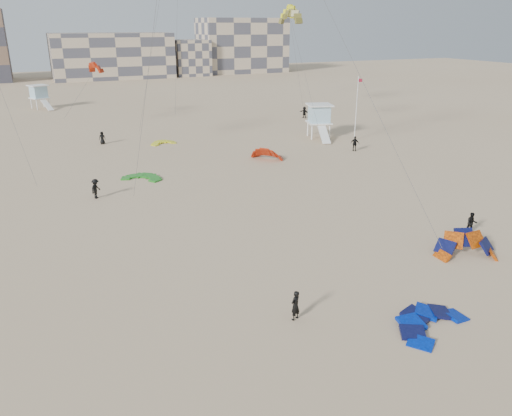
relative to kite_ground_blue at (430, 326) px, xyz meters
name	(u,v)px	position (x,y,z in m)	size (l,w,h in m)	color
ground	(320,322)	(-4.88, 2.58, 0.00)	(320.00, 320.00, 0.00)	tan
kite_ground_blue	(430,326)	(0.00, 0.00, 0.00)	(4.02, 4.17, 0.81)	#0025BF
kite_ground_orange	(465,256)	(7.81, 5.39, 0.00)	(4.11, 3.15, 2.66)	#FF6006
kite_ground_green	(142,179)	(-7.96, 31.38, 0.00)	(3.58, 3.80, 0.44)	#23951B
kite_ground_red_far	(267,159)	(6.58, 33.41, 0.00)	(3.79, 3.16, 2.31)	#BD3B11
kite_ground_yellow	(163,144)	(-2.35, 45.53, 0.00)	(2.91, 3.04, 0.55)	yellow
kitesurfer_main	(295,305)	(-5.93, 3.34, 0.82)	(0.59, 0.39, 1.63)	black
kitesurfer_b	(472,223)	(11.02, 8.13, 0.79)	(0.77, 0.60, 1.59)	black
kitesurfer_c	(96,189)	(-12.81, 27.15, 0.87)	(1.12, 0.65, 1.74)	black
kitesurfer_d	(355,144)	(17.67, 32.52, 0.89)	(1.04, 0.44, 1.78)	black
kitesurfer_e	(102,138)	(-9.40, 48.51, 0.80)	(0.78, 0.51, 1.60)	black
kitesurfer_f	(304,112)	(23.03, 54.55, 0.91)	(1.69, 0.54, 1.82)	black
kite_fly_olive	(291,18)	(13.73, 42.23, 14.95)	(4.21, 9.68, 15.20)	#636725
kite_fly_yellow	(289,13)	(21.70, 58.08, 15.86)	(4.35, 3.73, 16.11)	yellow
kite_fly_red	(96,68)	(-7.42, 64.75, 8.00)	(7.44, 3.87, 8.25)	#BD3B11
lifeguard_tower_near	(319,121)	(17.61, 40.87, 2.19)	(3.87, 6.46, 4.41)	white
lifeguard_tower_far	(39,97)	(-15.61, 82.05, 2.05)	(3.84, 6.16, 4.14)	white
flagpole	(357,107)	(21.01, 37.43, 4.27)	(0.66, 0.10, 8.15)	white
condo_mid	(112,56)	(5.12, 132.58, 6.00)	(32.00, 16.00, 12.00)	#C0AA8D
condo_east	(242,45)	(45.12, 134.58, 8.00)	(26.00, 14.00, 16.00)	#C0AA8D
condo_fill_right	(190,58)	(27.12, 130.58, 5.00)	(10.00, 10.00, 10.00)	#C0AA8D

